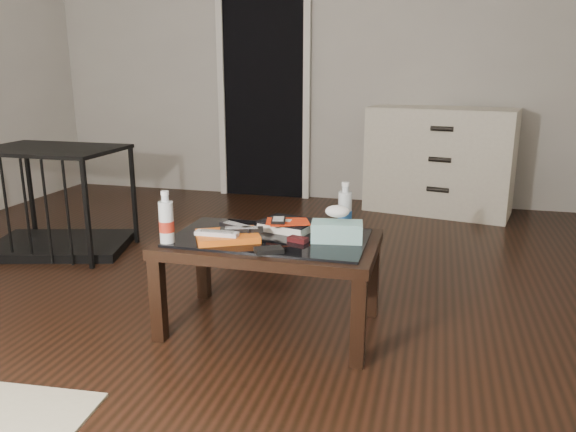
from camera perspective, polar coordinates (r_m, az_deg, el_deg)
name	(u,v)px	position (r m, az deg, el deg)	size (l,w,h in m)	color
ground	(205,293)	(3.22, -8.47, -7.76)	(5.00, 5.00, 0.00)	black
doorway	(264,89)	(5.43, -2.46, 12.73)	(0.90, 0.08, 2.07)	black
coffee_table	(270,250)	(2.65, -1.82, -3.44)	(1.00, 0.60, 0.46)	black
dresser	(440,161)	(5.01, 15.14, 5.44)	(1.28, 0.73, 0.90)	beige
pet_crate	(58,217)	(4.16, -22.34, -0.13)	(1.03, 0.81, 0.71)	black
magazines	(227,236)	(2.60, -6.17, -2.05)	(0.28, 0.21, 0.03)	#DC5C14
remote_silver	(217,233)	(2.56, -7.25, -1.74)	(0.20, 0.05, 0.02)	silver
remote_black_front	(242,229)	(2.61, -4.73, -1.36)	(0.20, 0.05, 0.02)	black
remote_black_back	(238,226)	(2.66, -5.14, -1.04)	(0.20, 0.05, 0.02)	black
textbook	(288,225)	(2.74, 0.02, -0.92)	(0.25, 0.20, 0.05)	black
dvd_mailers	(286,221)	(2.71, -0.20, -0.51)	(0.19, 0.14, 0.01)	red
ipod	(278,220)	(2.69, -0.98, -0.42)	(0.06, 0.10, 0.02)	black
flip_phone	(298,239)	(2.55, 1.02, -2.40)	(0.09, 0.05, 0.02)	#330B0D
wallet	(269,250)	(2.41, -1.96, -3.50)	(0.12, 0.07, 0.02)	black
water_bottle_left	(166,217)	(2.58, -12.28, -0.09)	(0.07, 0.07, 0.24)	silver
water_bottle_right	(345,206)	(2.72, 5.82, 0.97)	(0.07, 0.07, 0.24)	silver
tissue_box	(337,232)	(2.56, 4.98, -1.58)	(0.23, 0.12, 0.09)	teal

